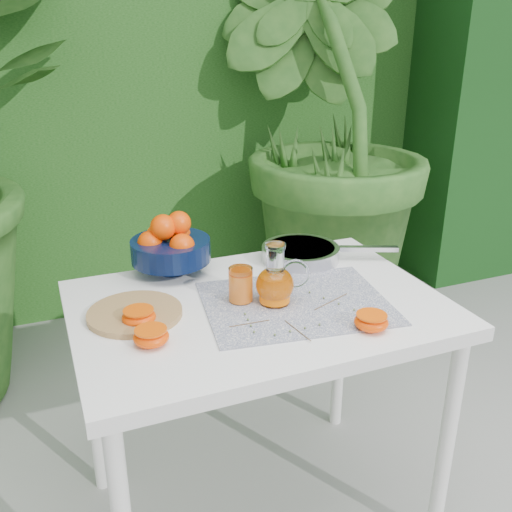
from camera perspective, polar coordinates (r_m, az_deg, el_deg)
name	(u,v)px	position (r m, az deg, el deg)	size (l,w,h in m)	color
ground	(260,510)	(2.02, 0.36, -24.06)	(60.00, 60.00, 0.00)	#ABA8A3
hedge_backdrop	(130,75)	(3.41, -12.45, 17.26)	(8.00, 1.65, 2.50)	#164513
potted_plant_right	(320,128)	(2.84, 6.39, 12.58)	(1.98, 1.98, 1.98)	#28581E
white_table	(259,329)	(1.60, 0.27, -7.27)	(1.00, 0.70, 0.75)	white
placemat	(296,303)	(1.56, 3.98, -4.69)	(0.49, 0.38, 0.00)	#0C1945
cutting_board	(135,313)	(1.52, -12.02, -5.63)	(0.25, 0.25, 0.02)	#9A6F45
fruit_bowl	(170,245)	(1.74, -8.61, 1.09)	(0.31, 0.31, 0.19)	black
juice_pitcher	(276,283)	(1.53, 1.98, -2.70)	(0.16, 0.13, 0.17)	white
juice_tumbler	(241,285)	(1.55, -1.54, -2.96)	(0.07, 0.07, 0.10)	white
saute_pan	(302,252)	(1.84, 4.59, 0.36)	(0.46, 0.33, 0.05)	silver
orange_halves	(221,325)	(1.41, -3.51, -6.87)	(0.63, 0.34, 0.04)	#FF2E02
thyme_sprigs	(295,317)	(1.48, 3.96, -6.09)	(0.37, 0.24, 0.01)	brown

